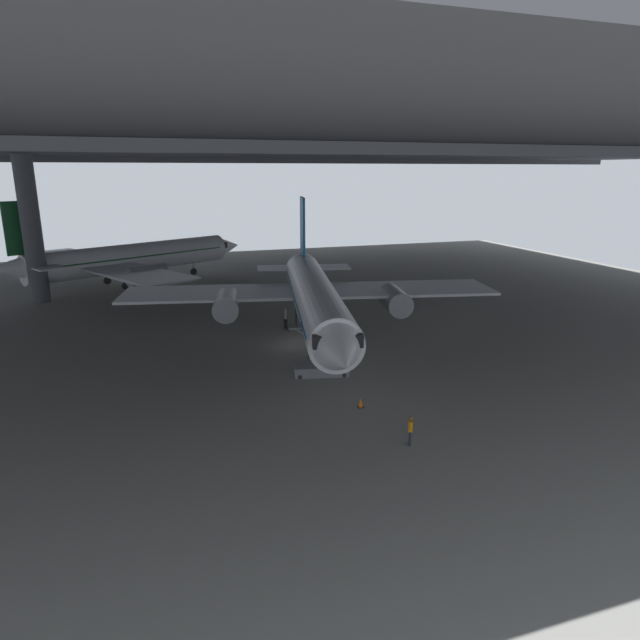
% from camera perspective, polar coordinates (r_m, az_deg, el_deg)
% --- Properties ---
extents(ground_plane, '(110.00, 110.00, 0.00)m').
position_cam_1_polar(ground_plane, '(45.31, -1.24, -2.46)').
color(ground_plane, gray).
extents(hangar_structure, '(121.00, 99.00, 16.63)m').
position_cam_1_polar(hangar_structure, '(56.47, -5.79, 17.44)').
color(hangar_structure, '#4C4F54').
rests_on(hangar_structure, ground_plane).
extents(airplane_main, '(34.50, 35.19, 11.14)m').
position_cam_1_polar(airplane_main, '(47.04, -0.61, 2.49)').
color(airplane_main, white).
rests_on(airplane_main, ground_plane).
extents(boarding_stairs, '(4.33, 2.26, 4.59)m').
position_cam_1_polar(boarding_stairs, '(38.34, 0.02, -4.67)').
color(boarding_stairs, slate).
rests_on(boarding_stairs, ground_plane).
extents(crew_worker_near_nose, '(0.37, 0.48, 1.65)m').
position_cam_1_polar(crew_worker_near_nose, '(29.20, 9.38, -11.10)').
color(crew_worker_near_nose, '#232838').
rests_on(crew_worker_near_nose, ground_plane).
extents(crew_worker_by_stairs, '(0.55, 0.22, 1.56)m').
position_cam_1_polar(crew_worker_by_stairs, '(41.57, -1.06, -2.83)').
color(crew_worker_by_stairs, '#232838').
rests_on(crew_worker_by_stairs, ground_plane).
extents(airplane_distant, '(31.24, 31.52, 10.72)m').
position_cam_1_polar(airplane_distant, '(72.16, -19.28, 6.08)').
color(airplane_distant, white).
rests_on(airplane_distant, ground_plane).
extents(traffic_cone_orange, '(0.36, 0.36, 0.60)m').
position_cam_1_polar(traffic_cone_orange, '(33.49, 4.24, -8.57)').
color(traffic_cone_orange, black).
rests_on(traffic_cone_orange, ground_plane).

